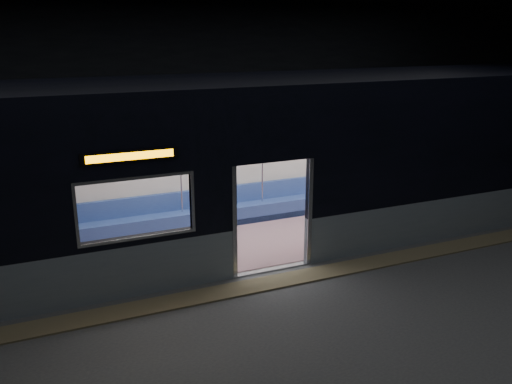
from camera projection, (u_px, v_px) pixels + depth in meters
station_floor at (298, 295)px, 9.05m from camera, size 24.00×14.00×0.01m
station_envelope at (304, 71)px, 7.99m from camera, size 24.00×14.00×5.00m
tactile_strip at (284, 280)px, 9.53m from camera, size 22.80×0.50×0.03m
metro_car at (241, 155)px, 10.75m from camera, size 18.00×3.04×3.35m
passenger at (382, 172)px, 13.52m from camera, size 0.44×0.76×1.47m
handbag at (390, 179)px, 13.36m from camera, size 0.37×0.35×0.15m
transit_map at (372, 146)px, 13.56m from camera, size 0.89×0.03×0.58m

